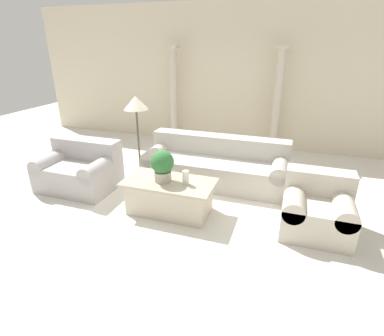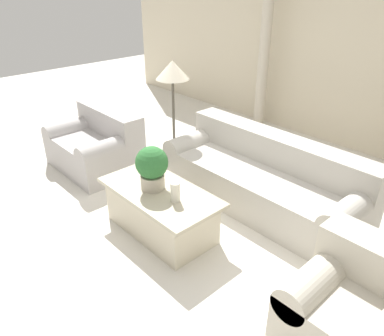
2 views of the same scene
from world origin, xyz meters
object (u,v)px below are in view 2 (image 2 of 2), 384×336
Objects in this scene: sofa_long at (263,178)px; floor_lamp at (173,77)px; potted_plant at (152,166)px; armchair at (358,307)px; loveseat at (97,144)px; coffee_table at (161,210)px.

floor_lamp reaches higher than sofa_long.
potted_plant reaches higher than sofa_long.
floor_lamp reaches higher than armchair.
potted_plant is 0.31× the size of floor_lamp.
floor_lamp reaches higher than loveseat.
coffee_table is 0.50m from potted_plant.
coffee_table is 2.03m from armchair.
armchair is (3.81, -0.08, -0.01)m from loveseat.
potted_plant is 1.58m from floor_lamp.
potted_plant is (-0.09, -0.02, 0.49)m from coffee_table.
coffee_table is at bearing -45.62° from floor_lamp.
armchair is (2.02, 0.21, 0.08)m from coffee_table.
sofa_long is at bearing 148.06° from armchair.
coffee_table is (-0.37, -1.23, -0.07)m from sofa_long.
armchair is at bearing -31.94° from sofa_long.
potted_plant is 2.16m from armchair.
coffee_table is at bearing -8.98° from loveseat.
sofa_long reaches higher than armchair.
sofa_long is 1.29m from coffee_table.
potted_plant is (-0.46, -1.25, 0.42)m from sofa_long.
sofa_long is 1.40m from potted_plant.
sofa_long is at bearing 23.74° from loveseat.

